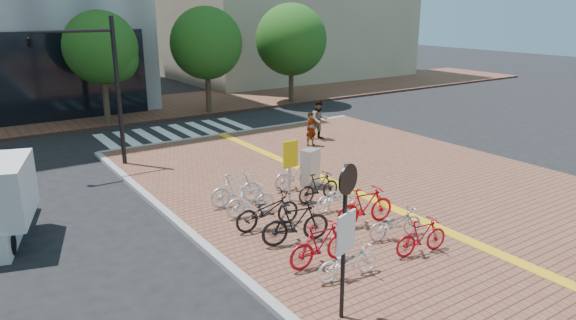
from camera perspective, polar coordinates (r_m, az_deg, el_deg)
ground at (r=15.22m, az=6.49°, el=-7.58°), size 120.00×120.00×0.00m
sidewalk at (r=14.65m, az=29.01°, el=-10.38°), size 14.00×34.00×0.15m
tactile_strip at (r=13.80m, az=27.09°, el=-11.38°), size 0.40×34.00×0.01m
kerb_north at (r=26.26m, az=-5.51°, el=3.04°), size 14.00×0.25×0.15m
far_sidewalk at (r=33.34m, az=-17.60°, el=5.24°), size 70.00×8.00×0.15m
crosswalk at (r=27.02m, az=-12.21°, el=2.97°), size 7.50×4.00×0.01m
street_trees at (r=31.39m, az=-7.27°, el=12.64°), size 16.20×4.60×6.35m
bike_0 at (r=12.16m, az=6.66°, el=-11.09°), size 1.68×0.75×0.85m
bike_1 at (r=12.64m, az=3.65°, el=-9.31°), size 1.82×0.55×1.08m
bike_2 at (r=13.69m, az=0.85°, el=-6.99°), size 1.99×0.93×1.16m
bike_3 at (r=14.64m, az=-2.29°, el=-5.61°), size 2.04×0.80×1.05m
bike_4 at (r=15.52m, az=-4.17°, el=-4.45°), size 1.65×0.54×0.98m
bike_5 at (r=16.37m, az=-5.80°, el=-3.19°), size 1.79×0.54×1.07m
bike_6 at (r=13.58m, az=14.61°, el=-8.23°), size 1.63×0.66×0.95m
bike_7 at (r=14.32m, az=11.84°, el=-6.88°), size 1.74×0.86×0.87m
bike_8 at (r=14.95m, az=8.58°, el=-5.11°), size 1.95×0.76×1.14m
bike_9 at (r=16.02m, az=5.43°, el=-4.03°), size 1.67×0.65×0.86m
bike_10 at (r=16.64m, az=3.43°, el=-3.00°), size 1.60×0.47×0.96m
bike_11 at (r=17.74m, az=0.74°, el=-1.58°), size 1.76×0.59×1.04m
pedestrian_a at (r=23.24m, az=2.59°, el=3.47°), size 0.57×0.38×1.56m
pedestrian_b at (r=24.42m, az=3.48°, el=4.47°), size 1.02×0.86×1.86m
utility_box at (r=17.97m, az=2.48°, el=-0.87°), size 0.71×0.61×1.32m
yellow_sign at (r=16.35m, az=0.24°, el=0.05°), size 0.54×0.12×2.01m
notice_sign at (r=9.98m, az=6.42°, el=-7.06°), size 0.59×0.23×3.28m
traffic_light_pole at (r=20.71m, az=-22.19°, el=9.64°), size 3.09×1.19×5.76m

